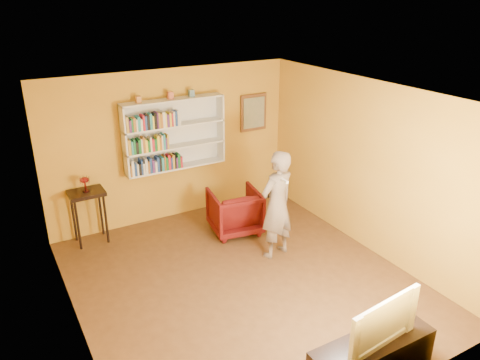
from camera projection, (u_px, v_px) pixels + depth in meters
name	position (u px, v px, depth m)	size (l,w,h in m)	color
room_shell	(243.00, 219.00, 6.38)	(5.30, 5.80, 2.88)	#4A2E17
bookshelf	(173.00, 134.00, 8.09)	(1.80, 0.29, 1.23)	silver
books_row_lower	(156.00, 164.00, 8.00)	(0.93, 0.19, 0.27)	#9A5D1C
books_row_middle	(147.00, 144.00, 7.80)	(0.70, 0.19, 0.27)	#AB8322
books_row_upper	(153.00, 121.00, 7.71)	(0.94, 0.19, 0.27)	#AB8322
ornament_left	(138.00, 100.00, 7.52)	(0.08, 0.08, 0.11)	#C27A37
ornament_centre	(170.00, 95.00, 7.76)	(0.09, 0.09, 0.12)	#AE553A
ornament_right	(191.00, 93.00, 7.94)	(0.09, 0.09, 0.12)	slate
framed_painting	(253.00, 113.00, 8.83)	(0.55, 0.05, 0.70)	#593319
console_table	(87.00, 200.00, 7.55)	(0.56, 0.43, 0.91)	black
ruby_lustre	(85.00, 181.00, 7.42)	(0.15, 0.15, 0.25)	maroon
armchair	(235.00, 211.00, 8.03)	(0.81, 0.83, 0.76)	#410407
person	(277.00, 205.00, 7.13)	(0.63, 0.42, 1.73)	#6A5B4E
game_remote	(284.00, 181.00, 6.54)	(0.04, 0.15, 0.04)	silver
tv_cabinet	(371.00, 360.00, 4.99)	(1.43, 0.43, 0.51)	black
television	(377.00, 319.00, 4.78)	(0.99, 0.13, 0.57)	black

